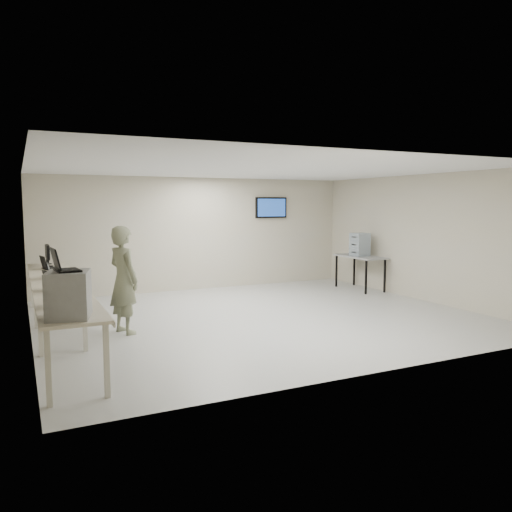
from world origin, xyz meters
name	(u,v)px	position (x,y,z in m)	size (l,w,h in m)	color
room	(261,243)	(0.03, 0.06, 1.41)	(8.01, 7.01, 2.81)	silver
workbench	(58,288)	(-3.59, 0.00, 0.83)	(0.76, 6.00, 0.90)	#C4B296
equipment_box	(69,295)	(-3.65, -2.64, 1.16)	(0.44, 0.50, 0.52)	gray
laptop_on_box	(62,265)	(-3.70, -2.64, 1.49)	(0.31, 0.36, 0.26)	black
laptop_0	(65,300)	(-3.63, -1.92, 0.97)	(0.35, 0.40, 0.29)	black
laptop_1	(55,285)	(-3.67, -0.68, 0.97)	(0.41, 0.44, 0.29)	black
laptop_2	(53,274)	(-3.61, 0.60, 0.97)	(0.31, 0.36, 0.27)	black
laptop_3	(47,266)	(-3.64, 1.90, 0.97)	(0.34, 0.38, 0.26)	black
monitor_near	(48,253)	(-3.60, 2.32, 1.16)	(0.20, 0.44, 0.44)	black
monitor_far	(47,253)	(-3.60, 2.75, 1.14)	(0.18, 0.41, 0.40)	black
soldier	(124,280)	(-2.57, -0.09, 0.90)	(0.65, 0.43, 1.79)	#626C50
side_table	(360,259)	(3.60, 1.66, 0.78)	(0.66, 1.42, 0.85)	gray
storage_bins	(360,244)	(3.58, 1.66, 1.14)	(0.36, 0.40, 0.57)	#92A3B1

